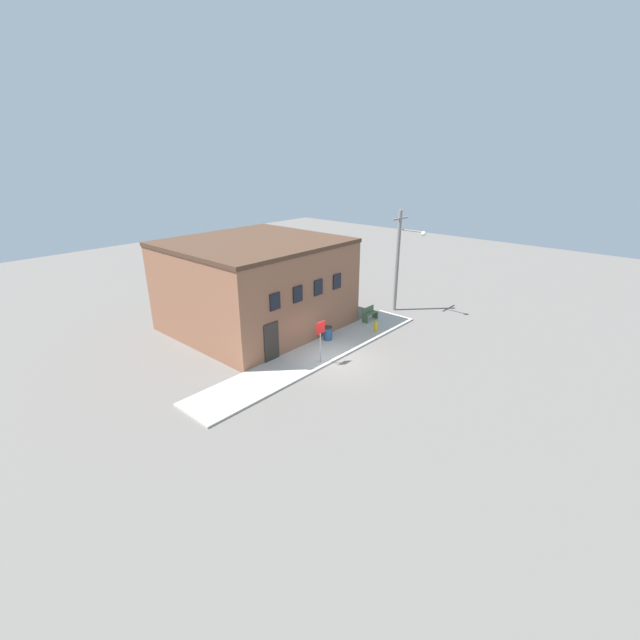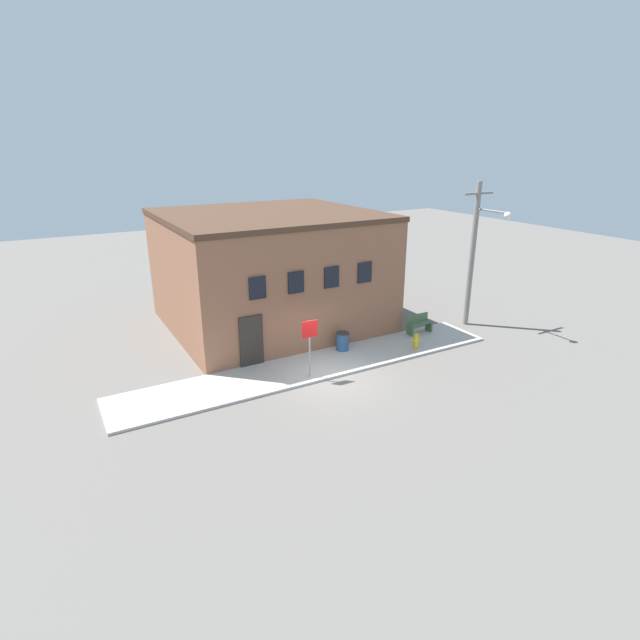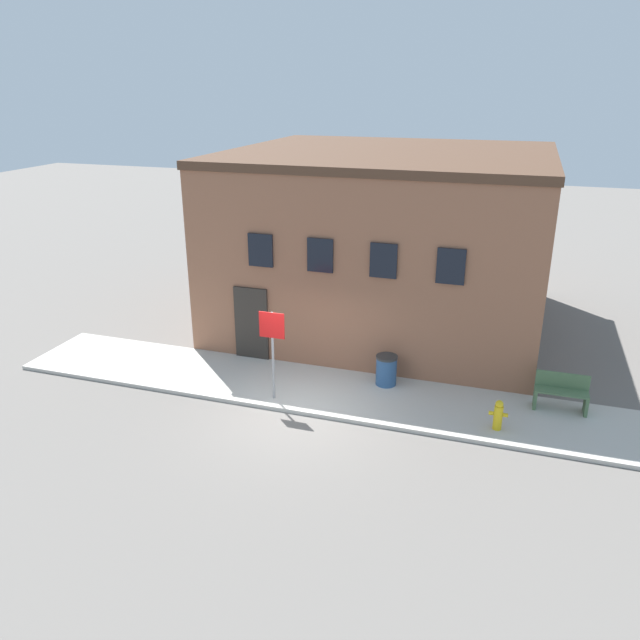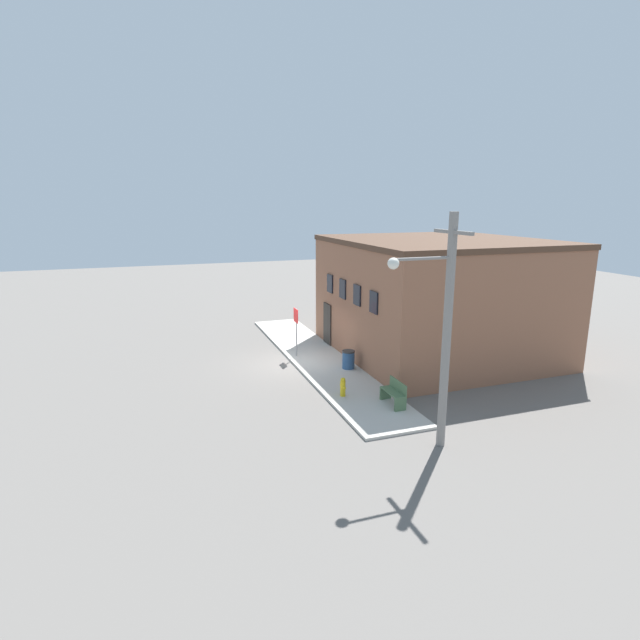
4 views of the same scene
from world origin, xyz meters
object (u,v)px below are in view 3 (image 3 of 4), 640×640
at_px(fire_hydrant, 498,415).
at_px(stop_sign, 272,339).
at_px(bench, 561,393).
at_px(trash_bin, 386,370).

bearing_deg(fire_hydrant, stop_sign, -177.81).
bearing_deg(fire_hydrant, bench, 46.08).
relative_size(stop_sign, bench, 1.85).
bearing_deg(fire_hydrant, trash_bin, 153.76).
height_order(fire_hydrant, stop_sign, stop_sign).
distance_m(fire_hydrant, stop_sign, 5.55).
height_order(bench, trash_bin, bench).
bearing_deg(bench, stop_sign, -166.39).
xyz_separation_m(stop_sign, trash_bin, (2.50, 1.64, -1.19)).
bearing_deg(bench, fire_hydrant, -133.92).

